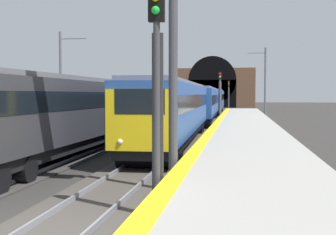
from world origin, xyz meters
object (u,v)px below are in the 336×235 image
train_adjacent_platform (124,106)px  overhead_signal_gantry (49,21)px  railway_signal_near (157,76)px  catenary_mast_far (61,80)px  railway_signal_far (229,92)px  railway_signal_mid (220,93)px  train_main_approaching (203,102)px  catenary_mast_near (265,83)px

train_adjacent_platform → overhead_signal_gantry: overhead_signal_gantry is taller
overhead_signal_gantry → railway_signal_near: bearing=-127.0°
catenary_mast_far → railway_signal_far: bearing=-14.7°
railway_signal_near → railway_signal_far: railway_signal_near is taller
catenary_mast_far → overhead_signal_gantry: bearing=-158.5°
railway_signal_mid → overhead_signal_gantry: size_ratio=0.64×
train_main_approaching → railway_signal_far: (37.05, -1.89, 1.19)m
railway_signal_mid → railway_signal_far: 39.11m
railway_signal_near → railway_signal_mid: railway_signal_near is taller
railway_signal_near → overhead_signal_gantry: overhead_signal_gantry is taller
railway_signal_near → railway_signal_far: size_ratio=1.05×
railway_signal_near → catenary_mast_near: catenary_mast_near is taller
train_adjacent_platform → railway_signal_near: size_ratio=6.93×
train_adjacent_platform → catenary_mast_far: (4.95, 6.77, 2.04)m
railway_signal_far → catenary_mast_near: bearing=8.5°
railway_signal_mid → railway_signal_near: bearing=0.0°
railway_signal_far → catenary_mast_far: size_ratio=0.67×
railway_signal_near → catenary_mast_far: 28.76m
train_main_approaching → train_adjacent_platform: 17.89m
railway_signal_near → railway_signal_mid: 36.04m
railway_signal_near → overhead_signal_gantry: bearing=-127.0°
railway_signal_mid → catenary_mast_far: (-10.36, 12.95, 1.16)m
railway_signal_far → catenary_mast_near: (-32.53, -4.89, 0.96)m
train_adjacent_platform → catenary_mast_near: catenary_mast_near is taller
train_main_approaching → railway_signal_far: railway_signal_far is taller
catenary_mast_far → train_main_approaching: bearing=-41.7°
railway_signal_mid → railway_signal_far: railway_signal_far is taller
train_main_approaching → train_adjacent_platform: size_ratio=1.61×
train_adjacent_platform → catenary_mast_near: size_ratio=4.80×
railway_signal_near → overhead_signal_gantry: size_ratio=0.70×
railway_signal_mid → overhead_signal_gantry: (-32.99, 4.04, 2.26)m
overhead_signal_gantry → catenary_mast_far: bearing=21.5°
railway_signal_far → catenary_mast_near: catenary_mast_near is taller
catenary_mast_near → catenary_mast_far: bearing=133.5°
railway_signal_near → railway_signal_mid: (36.03, 0.00, -0.38)m
train_adjacent_platform → train_main_approaching: bearing=167.2°
train_main_approaching → catenary_mast_near: bearing=122.6°
overhead_signal_gantry → catenary_mast_near: 40.57m
railway_signal_mid → train_main_approaching: bearing=-137.3°
railway_signal_far → overhead_signal_gantry: bearing=-3.2°
railway_signal_near → railway_signal_far: (75.14, -0.00, -0.14)m
railway_signal_near → catenary_mast_near: (42.61, -4.89, 0.82)m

